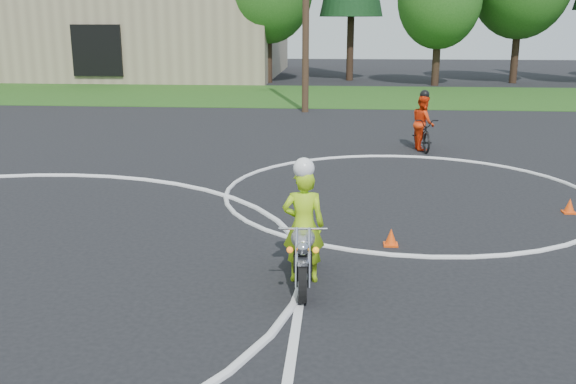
{
  "coord_description": "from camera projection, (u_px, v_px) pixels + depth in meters",
  "views": [
    {
      "loc": [
        6.5,
        -5.86,
        3.7
      ],
      "look_at": [
        5.7,
        3.84,
        1.1
      ],
      "focal_mm": 40.0,
      "sensor_mm": 36.0,
      "label": 1
    }
  ],
  "objects": [
    {
      "name": "rider_second_grp",
      "position": [
        423.0,
        129.0,
        18.91
      ],
      "size": [
        0.85,
        1.9,
        1.76
      ],
      "rotation": [
        0.0,
        0.0,
        0.12
      ],
      "color": "black",
      "rests_on": "ground"
    },
    {
      "name": "grass_strip",
      "position": [
        215.0,
        95.0,
        33.1
      ],
      "size": [
        120.0,
        10.0,
        0.02
      ],
      "primitive_type": "cube",
      "color": "#1E4714",
      "rests_on": "ground"
    },
    {
      "name": "warehouse",
      "position": [
        1.0,
        14.0,
        45.98
      ],
      "size": [
        41.0,
        17.0,
        8.3
      ],
      "color": "tan",
      "rests_on": "ground"
    },
    {
      "name": "traffic_cones",
      "position": [
        287.0,
        249.0,
        10.34
      ],
      "size": [
        21.36,
        9.99,
        0.3
      ],
      "color": "#FF4B0D",
      "rests_on": "ground"
    },
    {
      "name": "rider_primary_grp",
      "position": [
        303.0,
        222.0,
        9.23
      ],
      "size": [
        0.64,
        0.44,
        1.86
      ],
      "rotation": [
        0.0,
        0.0,
        0.06
      ],
      "color": "#A3D716",
      "rests_on": "ground"
    },
    {
      "name": "course_markings",
      "position": [
        88.0,
        241.0,
        11.13
      ],
      "size": [
        19.05,
        19.05,
        0.12
      ],
      "color": "silver",
      "rests_on": "ground"
    },
    {
      "name": "primary_motorcycle",
      "position": [
        303.0,
        252.0,
        9.2
      ],
      "size": [
        0.67,
        1.9,
        1.0
      ],
      "rotation": [
        0.0,
        0.0,
        0.06
      ],
      "color": "black",
      "rests_on": "ground"
    }
  ]
}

